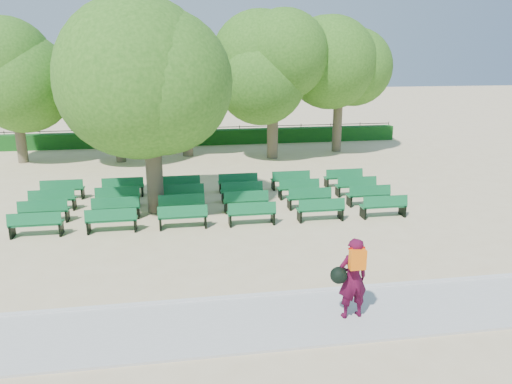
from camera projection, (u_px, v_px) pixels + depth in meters
ground at (210, 216)px, 17.67m from camera, size 120.00×120.00×0.00m
paving at (236, 324)px, 10.64m from camera, size 30.00×2.20×0.06m
curb at (230, 298)px, 11.73m from camera, size 30.00×0.12×0.10m
hedge at (193, 138)px, 30.83m from camera, size 26.00×0.70×0.90m
fence at (193, 144)px, 31.33m from camera, size 26.00×0.10×1.02m
tree_line at (196, 158)px, 27.16m from camera, size 21.80×6.80×7.04m
bench_array at (213, 205)px, 18.62m from camera, size 1.64×0.63×1.02m
tree_among at (148, 67)px, 16.74m from camera, size 5.77×5.77×7.73m
person at (352, 277)px, 10.63m from camera, size 0.87×0.54×1.82m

